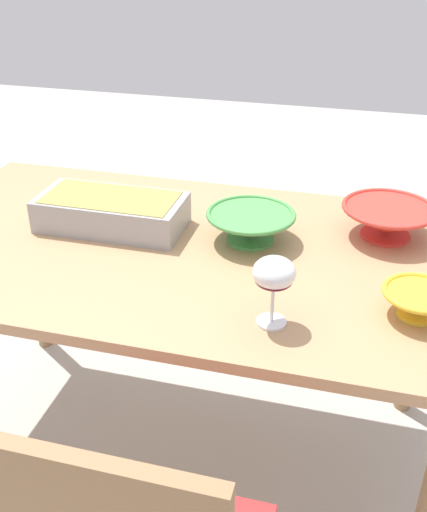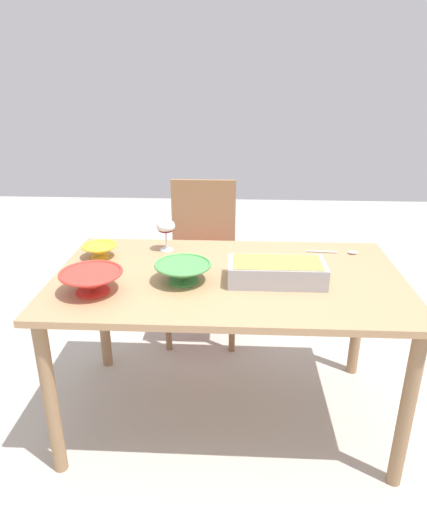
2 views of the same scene
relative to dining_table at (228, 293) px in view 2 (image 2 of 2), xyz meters
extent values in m
plane|color=#B2ADA3|center=(0.00, 0.00, -0.64)|extent=(8.00, 8.00, 0.00)
cube|color=tan|center=(0.00, 0.00, 0.07)|extent=(1.48, 0.85, 0.03)
cylinder|color=#93704E|center=(-0.68, -0.37, -0.29)|extent=(0.06, 0.06, 0.70)
cylinder|color=#93704E|center=(0.68, -0.37, -0.29)|extent=(0.06, 0.06, 0.70)
cylinder|color=#93704E|center=(-0.68, 0.37, -0.29)|extent=(0.06, 0.06, 0.70)
cylinder|color=#93704E|center=(0.68, 0.37, -0.29)|extent=(0.06, 0.06, 0.70)
cube|color=#B22D2D|center=(-0.17, 0.71, -0.18)|extent=(0.41, 0.38, 0.02)
cube|color=olive|center=(-0.17, 0.88, 0.06)|extent=(0.39, 0.02, 0.47)
cylinder|color=olive|center=(-0.35, 0.53, -0.42)|extent=(0.04, 0.04, 0.45)
cylinder|color=olive|center=(0.02, 0.53, -0.42)|extent=(0.04, 0.04, 0.45)
cylinder|color=olive|center=(-0.35, 0.88, -0.42)|extent=(0.04, 0.04, 0.45)
cylinder|color=olive|center=(0.02, 0.88, -0.42)|extent=(0.04, 0.04, 0.45)
cylinder|color=white|center=(-0.30, 0.28, 0.09)|extent=(0.06, 0.06, 0.01)
cylinder|color=white|center=(-0.30, 0.28, 0.14)|extent=(0.01, 0.01, 0.09)
ellipsoid|color=white|center=(-0.30, 0.28, 0.21)|extent=(0.09, 0.09, 0.06)
ellipsoid|color=#4C0A19|center=(-0.30, 0.28, 0.20)|extent=(0.08, 0.08, 0.03)
cube|color=#99999E|center=(0.20, -0.06, 0.13)|extent=(0.39, 0.19, 0.09)
cube|color=#9E8C47|center=(0.20, -0.06, 0.17)|extent=(0.36, 0.17, 0.02)
cylinder|color=#4C994C|center=(-0.18, -0.07, 0.09)|extent=(0.12, 0.12, 0.01)
cone|color=#4C994C|center=(-0.18, -0.07, 0.13)|extent=(0.23, 0.23, 0.07)
torus|color=#4C994C|center=(-0.18, -0.07, 0.16)|extent=(0.23, 0.23, 0.01)
cylinder|color=yellow|center=(-0.60, 0.17, 0.09)|extent=(0.08, 0.08, 0.01)
cone|color=yellow|center=(-0.60, 0.17, 0.12)|extent=(0.15, 0.15, 0.05)
torus|color=yellow|center=(-0.60, 0.17, 0.14)|extent=(0.16, 0.16, 0.01)
cylinder|color=red|center=(-0.53, -0.19, 0.09)|extent=(0.13, 0.13, 0.01)
cone|color=red|center=(-0.53, -0.19, 0.13)|extent=(0.24, 0.24, 0.08)
torus|color=red|center=(-0.53, -0.19, 0.17)|extent=(0.24, 0.24, 0.01)
cylinder|color=silver|center=(0.44, 0.28, 0.09)|extent=(0.14, 0.02, 0.01)
ellipsoid|color=silver|center=(0.58, 0.27, 0.09)|extent=(0.05, 0.03, 0.01)
camera|label=1|loc=(-0.45, 1.31, 0.84)|focal=42.50mm
camera|label=2|loc=(0.03, -1.77, 0.89)|focal=32.14mm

